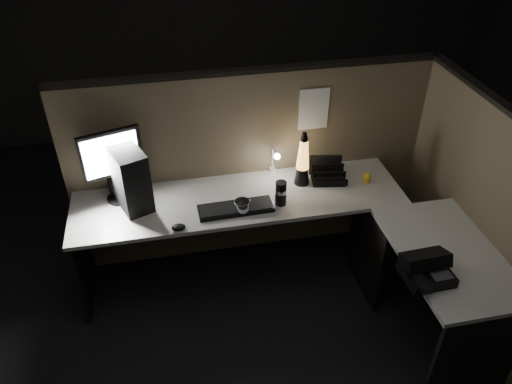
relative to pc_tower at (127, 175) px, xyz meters
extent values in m
plane|color=black|center=(0.88, -0.71, -0.94)|extent=(6.00, 6.00, 0.00)
plane|color=#282623|center=(0.88, 2.29, 0.41)|extent=(6.00, 0.00, 6.00)
cube|color=brown|center=(0.88, 0.22, -0.19)|extent=(2.66, 0.06, 1.50)
cube|color=brown|center=(2.21, -0.61, -0.19)|extent=(0.06, 1.66, 1.50)
cube|color=beige|center=(0.73, -0.11, -0.23)|extent=(2.30, 0.60, 0.03)
cube|color=beige|center=(1.88, -0.91, -0.23)|extent=(0.60, 1.00, 0.03)
cube|color=black|center=(-0.40, -0.11, -0.59)|extent=(0.03, 0.55, 0.70)
cube|color=black|center=(1.88, -1.39, -0.59)|extent=(0.55, 0.03, 0.70)
cube|color=black|center=(1.60, -0.41, -0.59)|extent=(0.03, 0.55, 0.70)
cube|color=black|center=(0.00, 0.00, 0.00)|extent=(0.32, 0.45, 0.43)
cylinder|color=black|center=(-0.08, 0.04, -0.21)|extent=(0.17, 0.17, 0.01)
cube|color=black|center=(-0.08, 0.06, -0.10)|extent=(0.06, 0.05, 0.19)
cube|color=black|center=(-0.08, 0.06, 0.14)|extent=(0.40, 0.15, 0.33)
cube|color=white|center=(-0.08, 0.04, 0.14)|extent=(0.34, 0.11, 0.28)
cube|color=black|center=(0.69, -0.24, -0.20)|extent=(0.51, 0.18, 0.02)
ellipsoid|color=black|center=(0.29, -0.37, -0.20)|extent=(0.09, 0.07, 0.04)
cube|color=silver|center=(1.03, 0.17, -0.20)|extent=(0.04, 0.05, 0.03)
cylinder|color=silver|center=(1.03, 0.17, -0.09)|extent=(0.01, 0.01, 0.18)
cylinder|color=silver|center=(1.03, 0.11, 0.00)|extent=(0.01, 0.12, 0.01)
sphere|color=white|center=(1.03, 0.04, 0.00)|extent=(0.05, 0.05, 0.05)
cube|color=black|center=(1.41, -0.01, -0.19)|extent=(0.27, 0.24, 0.05)
cube|color=black|center=(1.41, -0.05, -0.15)|extent=(0.23, 0.05, 0.08)
cube|color=black|center=(1.41, 0.06, -0.12)|extent=(0.23, 0.05, 0.16)
cone|color=black|center=(1.21, -0.02, -0.15)|extent=(0.11, 0.11, 0.13)
cone|color=gold|center=(1.21, -0.02, 0.03)|extent=(0.09, 0.09, 0.22)
sphere|color=brown|center=(1.21, -0.02, -0.04)|extent=(0.04, 0.04, 0.04)
sphere|color=brown|center=(1.21, -0.02, 0.04)|extent=(0.03, 0.03, 0.03)
cone|color=black|center=(1.21, -0.02, 0.17)|extent=(0.06, 0.06, 0.06)
cylinder|color=black|center=(1.00, -0.24, -0.12)|extent=(0.08, 0.08, 0.18)
imported|color=#B0B0B7|center=(0.72, -0.28, -0.17)|extent=(0.14, 0.14, 0.09)
sphere|color=yellow|center=(1.67, -0.11, -0.16)|extent=(0.06, 0.06, 0.06)
cube|color=white|center=(1.33, 0.19, 0.26)|extent=(0.22, 0.00, 0.31)
cube|color=black|center=(1.64, -1.08, -0.19)|extent=(0.27, 0.24, 0.06)
cube|color=black|center=(1.64, -1.03, -0.12)|extent=(0.27, 0.17, 0.12)
cube|color=black|center=(1.56, -1.14, -0.15)|extent=(0.07, 0.20, 0.04)
cube|color=#3F3F42|center=(1.70, -1.11, -0.15)|extent=(0.12, 0.12, 0.00)
camera|label=1|loc=(0.29, -2.86, 1.85)|focal=35.00mm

